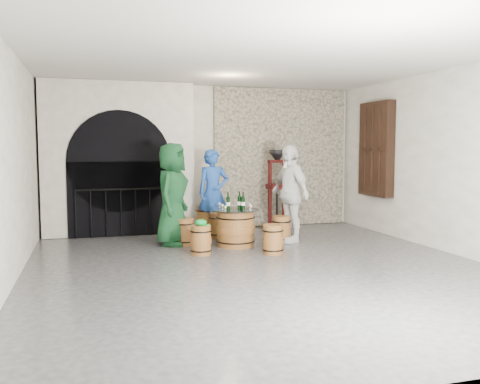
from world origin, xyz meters
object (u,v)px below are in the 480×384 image
object	(u,v)px
wine_bottle_left	(228,202)
wine_bottle_center	(243,202)
barrel_table	(235,228)
corking_press	(277,183)
barrel_stool_left	(185,232)
person_white	(290,194)
person_blue	(213,193)
side_barrel	(207,220)
wine_bottle_right	(239,202)
barrel_stool_near_right	(273,239)
barrel_stool_near_left	(201,240)
person_green	(172,194)
barrel_stool_right	(281,229)
barrel_stool_far	(218,225)

from	to	relation	value
wine_bottle_left	wine_bottle_center	distance (m)	0.28
barrel_table	corking_press	world-z (taller)	corking_press
barrel_stool_left	person_white	bearing A→B (deg)	-6.48
person_white	person_blue	bearing A→B (deg)	-143.28
person_white	side_barrel	bearing A→B (deg)	-143.72
wine_bottle_left	wine_bottle_right	bearing A→B (deg)	11.69
barrel_stool_near_right	corking_press	distance (m)	2.86
barrel_stool_near_left	side_barrel	bearing A→B (deg)	74.27
person_green	wine_bottle_right	xyz separation A→B (m)	(1.21, -0.37, -0.14)
person_blue	wine_bottle_left	distance (m)	1.20
person_green	wine_bottle_center	bearing A→B (deg)	-82.67
barrel_stool_left	barrel_stool_right	size ratio (longest dim) A/B	1.00
barrel_stool_near_left	wine_bottle_left	size ratio (longest dim) A/B	1.57
person_green	wine_bottle_left	xyz separation A→B (m)	(0.97, -0.42, -0.14)
barrel_stool_near_left	side_barrel	size ratio (longest dim) A/B	0.80
wine_bottle_right	barrel_stool_right	bearing A→B (deg)	2.05
barrel_stool_right	wine_bottle_center	world-z (taller)	wine_bottle_center
barrel_stool_left	wine_bottle_center	distance (m)	1.24
wine_bottle_right	person_blue	bearing A→B (deg)	101.29
barrel_table	person_white	bearing A→B (deg)	6.30
barrel_stool_left	wine_bottle_left	world-z (taller)	wine_bottle_left
barrel_table	barrel_stool_far	bearing A→B (deg)	96.09
barrel_stool_right	barrel_stool_far	bearing A→B (deg)	141.19
barrel_stool_far	person_white	distance (m)	1.64
barrel_table	wine_bottle_center	size ratio (longest dim) A/B	2.74
corking_press	wine_bottle_left	bearing A→B (deg)	-144.33
person_white	side_barrel	size ratio (longest dim) A/B	2.94
barrel_table	barrel_stool_far	world-z (taller)	barrel_table
barrel_stool_right	wine_bottle_right	world-z (taller)	wine_bottle_right
barrel_stool_right	corking_press	size ratio (longest dim) A/B	0.29
barrel_table	corking_press	bearing A→B (deg)	49.13
barrel_stool_far	side_barrel	xyz separation A→B (m)	(-0.14, 0.39, 0.07)
barrel_stool_left	side_barrel	size ratio (longest dim) A/B	0.80
barrel_table	person_green	distance (m)	1.34
barrel_stool_left	barrel_stool_near_right	xyz separation A→B (m)	(1.32, -1.22, 0.00)
barrel_stool_left	person_white	size ratio (longest dim) A/B	0.27
barrel_table	wine_bottle_right	xyz separation A→B (m)	(0.10, 0.07, 0.48)
person_blue	side_barrel	bearing A→B (deg)	128.81
barrel_stool_left	wine_bottle_left	size ratio (longest dim) A/B	1.57
barrel_stool_left	barrel_stool_far	bearing A→B (deg)	37.18
person_green	barrel_stool_right	bearing A→B (deg)	-71.59
side_barrel	barrel_stool_near_right	bearing A→B (deg)	-73.18
barrel_stool_right	person_blue	bearing A→B (deg)	134.05
wine_bottle_left	side_barrel	xyz separation A→B (m)	(-0.11, 1.31, -0.50)
barrel_stool_near_left	barrel_stool_right	bearing A→B (deg)	21.13
side_barrel	corking_press	world-z (taller)	corking_press
barrel_stool_near_right	person_white	world-z (taller)	person_white
person_blue	wine_bottle_center	xyz separation A→B (m)	(0.27, -1.25, -0.08)
barrel_stool_near_left	wine_bottle_right	size ratio (longest dim) A/B	1.57
person_green	corking_press	distance (m)	2.86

